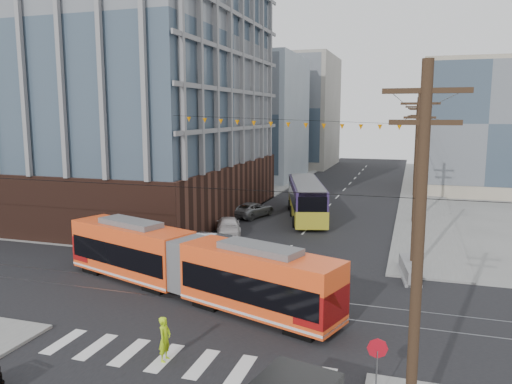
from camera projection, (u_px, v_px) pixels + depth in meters
ground at (212, 330)px, 22.41m from camera, size 160.00×160.00×0.00m
office_building at (92, 65)px, 48.41m from camera, size 30.00×25.00×28.60m
bg_bldg_nw_near at (240, 118)px, 75.05m from camera, size 18.00×16.00×18.00m
bg_bldg_ne_near at (480, 127)px, 61.60m from camera, size 14.00×14.00×16.00m
bg_bldg_nw_far at (290, 112)px, 92.84m from camera, size 16.00×18.00×20.00m
bg_bldg_ne_far at (478, 130)px, 80.00m from camera, size 16.00×16.00×14.00m
utility_pole_near at (417, 269)px, 13.37m from camera, size 0.30×0.30×11.00m
utility_pole_far at (416, 143)px, 71.76m from camera, size 0.30×0.30×11.00m
streetcar at (189, 265)px, 26.45m from camera, size 17.37×8.07×3.38m
city_bus at (306, 199)px, 46.33m from camera, size 6.14×12.80×3.55m
parked_car_silver at (210, 242)px, 34.97m from camera, size 1.99×4.56×1.46m
parked_car_white at (228, 225)px, 40.56m from camera, size 3.52×4.98×1.34m
parked_car_grey at (253, 210)px, 46.98m from camera, size 3.62×5.37×1.37m
pedestrian at (165, 339)px, 19.51m from camera, size 0.44×0.66×1.81m
stop_sign at (376, 375)px, 16.35m from camera, size 0.80×0.80×2.25m
jersey_barrier at (409, 269)px, 29.78m from camera, size 1.58×4.32×0.84m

